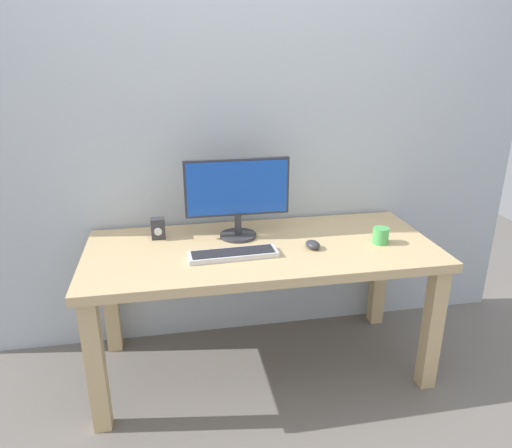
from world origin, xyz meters
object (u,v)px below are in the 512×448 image
at_px(mouse, 313,245).
at_px(audio_controller, 158,228).
at_px(coffee_mug, 381,236).
at_px(keyboard_primary, 233,254).
at_px(desk, 262,264).
at_px(monitor, 237,194).

distance_m(mouse, audio_controller, 0.81).
bearing_deg(coffee_mug, mouse, -179.69).
bearing_deg(keyboard_primary, audio_controller, 138.70).
distance_m(desk, mouse, 0.28).
distance_m(keyboard_primary, mouse, 0.41).
bearing_deg(coffee_mug, desk, 172.81).
relative_size(audio_controller, coffee_mug, 1.32).
relative_size(monitor, audio_controller, 4.94).
xyz_separation_m(desk, monitor, (-0.10, 0.15, 0.33)).
bearing_deg(audio_controller, mouse, -20.31).
relative_size(keyboard_primary, coffee_mug, 5.21).
bearing_deg(desk, keyboard_primary, -146.59).
bearing_deg(mouse, monitor, 133.04).
bearing_deg(monitor, mouse, -33.99).
xyz_separation_m(audio_controller, coffee_mug, (1.12, -0.28, -0.01)).
bearing_deg(coffee_mug, keyboard_primary, -177.72).
height_order(monitor, coffee_mug, monitor).
distance_m(mouse, coffee_mug, 0.36).
height_order(monitor, keyboard_primary, monitor).
height_order(mouse, coffee_mug, coffee_mug).
relative_size(desk, keyboard_primary, 4.06).
bearing_deg(keyboard_primary, desk, 33.41).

